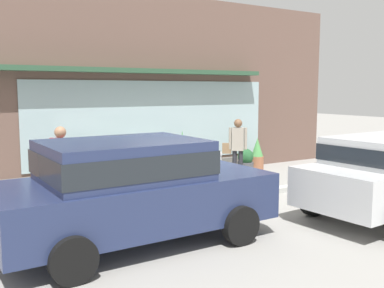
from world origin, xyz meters
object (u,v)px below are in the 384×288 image
potted_plant_window_left (111,165)px  potted_plant_doorstep (245,161)px  pedestrian_with_handbag (237,145)px  parked_car_navy (131,186)px  potted_plant_trailing_edge (49,180)px  potted_plant_window_center (144,171)px  potted_plant_window_right (182,157)px  potted_plant_corner_tall (257,154)px  pedestrian_passerby (61,162)px  fire_hydrant (218,168)px

potted_plant_window_left → potted_plant_doorstep: (4.11, -0.11, -0.23)m
pedestrian_with_handbag → parked_car_navy: size_ratio=0.38×
parked_car_navy → potted_plant_window_left: 4.05m
potted_plant_trailing_edge → potted_plant_window_center: size_ratio=1.15×
pedestrian_with_handbag → potted_plant_window_right: 1.49m
potted_plant_corner_tall → potted_plant_window_right: size_ratio=0.71×
potted_plant_corner_tall → parked_car_navy: bearing=-145.9°
parked_car_navy → potted_plant_trailing_edge: bearing=93.5°
parked_car_navy → potted_plant_window_left: parked_car_navy is taller
pedestrian_passerby → potted_plant_trailing_edge: pedestrian_passerby is taller
potted_plant_window_right → pedestrian_passerby: bearing=-158.9°
potted_plant_window_right → pedestrian_with_handbag: bearing=-32.5°
fire_hydrant → potted_plant_window_center: (-1.48, 1.19, -0.11)m
fire_hydrant → pedestrian_with_handbag: bearing=19.9°
pedestrian_passerby → potted_plant_doorstep: 5.89m
pedestrian_with_handbag → potted_plant_doorstep: pedestrian_with_handbag is taller
potted_plant_window_left → potted_plant_window_center: bearing=5.2°
potted_plant_corner_tall → potted_plant_trailing_edge: 6.33m
potted_plant_window_right → potted_plant_trailing_edge: potted_plant_window_right is taller
fire_hydrant → potted_plant_window_center: 1.90m
fire_hydrant → potted_plant_doorstep: size_ratio=1.27×
pedestrian_passerby → potted_plant_trailing_edge: size_ratio=2.14×
pedestrian_passerby → potted_plant_corner_tall: (6.45, 1.66, -0.56)m
potted_plant_doorstep → fire_hydrant: bearing=-149.7°
potted_plant_window_right → potted_plant_window_center: 1.14m
potted_plant_window_right → potted_plant_trailing_edge: size_ratio=1.68×
fire_hydrant → potted_plant_trailing_edge: (-3.88, 1.16, -0.08)m
potted_plant_doorstep → parked_car_navy: bearing=-144.8°
potted_plant_trailing_edge → potted_plant_window_left: bearing=-2.4°
fire_hydrant → potted_plant_window_right: (-0.38, 1.09, 0.18)m
pedestrian_passerby → parked_car_navy: size_ratio=0.40×
potted_plant_corner_tall → potted_plant_window_center: 3.94m
pedestrian_passerby → fire_hydrant: bearing=59.2°
pedestrian_passerby → potted_plant_window_center: bearing=85.4°
potted_plant_window_right → potted_plant_trailing_edge: (-3.49, 0.07, -0.26)m
pedestrian_with_handbag → potted_plant_window_left: bearing=27.1°
pedestrian_with_handbag → parked_car_navy: 5.40m
potted_plant_window_center → parked_car_navy: bearing=-118.4°
parked_car_navy → potted_plant_window_right: size_ratio=3.22×
potted_plant_window_left → potted_plant_trailing_edge: size_ratio=1.54×
parked_car_navy → potted_plant_window_left: bearing=72.3°
potted_plant_window_left → potted_plant_corner_tall: bearing=3.0°
pedestrian_with_handbag → pedestrian_passerby: 4.89m
potted_plant_trailing_edge → pedestrian_passerby: bearing=-94.8°
potted_plant_corner_tall → potted_plant_window_center: bearing=-177.5°
pedestrian_with_handbag → potted_plant_doorstep: (0.86, 0.69, -0.60)m
parked_car_navy → potted_plant_window_left: (1.19, 3.85, -0.35)m
potted_plant_trailing_edge → potted_plant_window_center: potted_plant_trailing_edge is taller
potted_plant_corner_tall → potted_plant_doorstep: potted_plant_corner_tall is taller
potted_plant_window_left → potted_plant_corner_tall: potted_plant_window_left is taller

